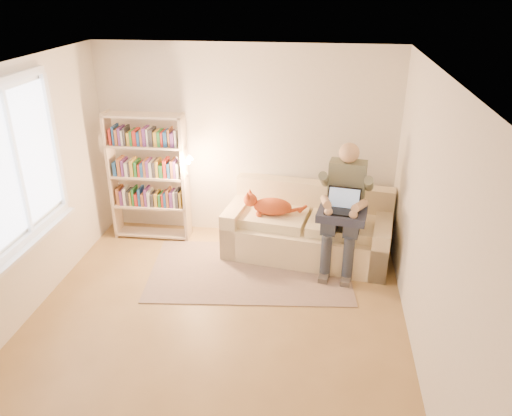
# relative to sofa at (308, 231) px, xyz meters

# --- Properties ---
(floor) EXTENTS (4.50, 4.50, 0.00)m
(floor) POSITION_rel_sofa_xyz_m (-0.90, -1.71, -0.32)
(floor) COLOR olive
(floor) RESTS_ON ground
(ceiling) EXTENTS (4.00, 4.50, 0.02)m
(ceiling) POSITION_rel_sofa_xyz_m (-0.90, -1.71, 2.28)
(ceiling) COLOR white
(ceiling) RESTS_ON wall_back
(wall_left) EXTENTS (0.02, 4.50, 2.60)m
(wall_left) POSITION_rel_sofa_xyz_m (-2.90, -1.71, 0.98)
(wall_left) COLOR silver
(wall_left) RESTS_ON floor
(wall_right) EXTENTS (0.02, 4.50, 2.60)m
(wall_right) POSITION_rel_sofa_xyz_m (1.10, -1.71, 0.98)
(wall_right) COLOR silver
(wall_right) RESTS_ON floor
(wall_back) EXTENTS (4.00, 0.02, 2.60)m
(wall_back) POSITION_rel_sofa_xyz_m (-0.90, 0.54, 0.98)
(wall_back) COLOR silver
(wall_back) RESTS_ON floor
(wall_front) EXTENTS (4.00, 0.02, 2.60)m
(wall_front) POSITION_rel_sofa_xyz_m (-0.90, -3.96, 0.98)
(wall_front) COLOR silver
(wall_front) RESTS_ON floor
(window) EXTENTS (0.12, 1.52, 1.69)m
(window) POSITION_rel_sofa_xyz_m (-2.85, -1.51, 1.05)
(window) COLOR white
(window) RESTS_ON wall_left
(sofa) EXTENTS (2.19, 1.23, 0.88)m
(sofa) POSITION_rel_sofa_xyz_m (0.00, 0.00, 0.00)
(sofa) COLOR beige
(sofa) RESTS_ON floor
(person) EXTENTS (0.53, 0.76, 1.56)m
(person) POSITION_rel_sofa_xyz_m (0.42, -0.22, 0.55)
(person) COLOR #686E59
(person) RESTS_ON sofa
(cat) EXTENTS (0.76, 0.33, 0.27)m
(cat) POSITION_rel_sofa_xyz_m (-0.52, -0.06, 0.36)
(cat) COLOR #DB5D2A
(cat) RESTS_ON sofa
(blanket) EXTENTS (0.63, 0.54, 0.10)m
(blanket) POSITION_rel_sofa_xyz_m (0.44, -0.39, 0.45)
(blanket) COLOR #252B42
(blanket) RESTS_ON person
(laptop) EXTENTS (0.43, 0.38, 0.33)m
(laptop) POSITION_rel_sofa_xyz_m (0.44, -0.38, 0.56)
(laptop) COLOR black
(laptop) RESTS_ON blanket
(bookshelf) EXTENTS (1.16, 0.32, 1.76)m
(bookshelf) POSITION_rel_sofa_xyz_m (-2.16, 0.19, 0.65)
(bookshelf) COLOR beige
(bookshelf) RESTS_ON floor
(rug) EXTENTS (2.58, 1.69, 0.01)m
(rug) POSITION_rel_sofa_xyz_m (-0.68, -0.56, -0.31)
(rug) COLOR gray
(rug) RESTS_ON floor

